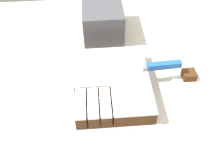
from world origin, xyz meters
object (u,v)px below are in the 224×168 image
(cake, at_px, (113,83))
(knife, at_px, (154,67))
(cake_board, at_px, (112,90))
(storage_box, at_px, (103,19))
(brownie, at_px, (189,75))

(cake, distance_m, knife, 0.15)
(cake_board, height_order, knife, knife)
(knife, relative_size, storage_box, 1.63)
(cake_board, bearing_deg, brownie, 7.03)
(cake_board, xyz_separation_m, storage_box, (-0.01, 0.35, 0.06))
(knife, xyz_separation_m, storage_box, (-0.16, 0.31, -0.01))
(cake, height_order, knife, knife)
(cake_board, distance_m, brownie, 0.29)
(cake, relative_size, brownie, 6.70)
(brownie, xyz_separation_m, storage_box, (-0.30, 0.31, 0.05))
(cake_board, xyz_separation_m, cake, (0.00, 0.00, 0.03))
(storage_box, bearing_deg, knife, -62.82)
(cake, xyz_separation_m, knife, (0.15, 0.03, 0.04))
(brownie, height_order, storage_box, storage_box)
(cake, distance_m, storage_box, 0.34)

